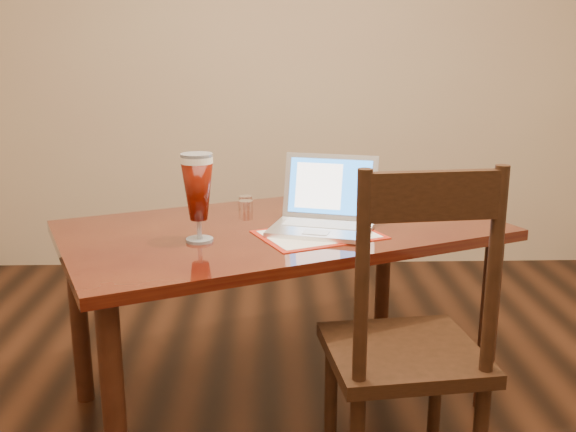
{
  "coord_description": "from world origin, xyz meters",
  "views": [
    {
      "loc": [
        -0.22,
        -1.66,
        1.4
      ],
      "look_at": [
        -0.15,
        0.68,
        0.8
      ],
      "focal_mm": 40.0,
      "sensor_mm": 36.0,
      "label": 1
    }
  ],
  "objects": [
    {
      "name": "dining_table",
      "position": [
        -0.18,
        0.7,
        0.68
      ],
      "size": [
        1.84,
        1.47,
        1.06
      ],
      "rotation": [
        0.0,
        0.0,
        0.41
      ],
      "color": "#4A1909",
      "rests_on": "ground"
    },
    {
      "name": "dining_chair",
      "position": [
        0.2,
        0.13,
        0.52
      ],
      "size": [
        0.52,
        0.5,
        1.1
      ],
      "rotation": [
        0.0,
        0.0,
        0.12
      ],
      "color": "black",
      "rests_on": "ground"
    }
  ]
}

